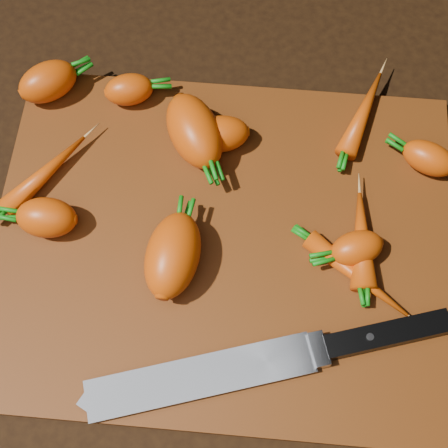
{
  "coord_description": "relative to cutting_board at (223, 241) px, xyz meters",
  "views": [
    {
      "loc": [
        0.02,
        -0.25,
        0.64
      ],
      "look_at": [
        0.0,
        0.01,
        0.03
      ],
      "focal_mm": 50.0,
      "sensor_mm": 36.0,
      "label": 1
    }
  ],
  "objects": [
    {
      "name": "carrot_1",
      "position": [
        -0.19,
        -0.0,
        0.03
      ],
      "size": [
        0.06,
        0.04,
        0.04
      ],
      "primitive_type": "ellipsoid",
      "rotation": [
        0.0,
        0.0,
        3.15
      ],
      "color": "#C54203",
      "rests_on": "cutting_board"
    },
    {
      "name": "carrot_0",
      "position": [
        -0.22,
        0.17,
        0.03
      ],
      "size": [
        0.08,
        0.08,
        0.04
      ],
      "primitive_type": "ellipsoid",
      "rotation": [
        0.0,
        0.0,
        0.63
      ],
      "color": "#C54203",
      "rests_on": "cutting_board"
    },
    {
      "name": "carrot_5",
      "position": [
        -0.13,
        0.17,
        0.02
      ],
      "size": [
        0.06,
        0.05,
        0.04
      ],
      "primitive_type": "ellipsoid",
      "rotation": [
        0.0,
        0.0,
        0.28
      ],
      "color": "#C54203",
      "rests_on": "cutting_board"
    },
    {
      "name": "carrot_3",
      "position": [
        -0.05,
        -0.03,
        0.03
      ],
      "size": [
        0.07,
        0.1,
        0.06
      ],
      "primitive_type": "ellipsoid",
      "rotation": [
        0.0,
        0.0,
        1.45
      ],
      "color": "#C54203",
      "rests_on": "cutting_board"
    },
    {
      "name": "carrot_11",
      "position": [
        0.14,
        -0.01,
        0.02
      ],
      "size": [
        0.07,
        0.06,
        0.04
      ],
      "primitive_type": "ellipsoid",
      "rotation": [
        0.0,
        0.0,
        3.52
      ],
      "color": "#C54203",
      "rests_on": "cutting_board"
    },
    {
      "name": "carrot_4",
      "position": [
        -0.01,
        0.12,
        0.03
      ],
      "size": [
        0.07,
        0.05,
        0.04
      ],
      "primitive_type": "ellipsoid",
      "rotation": [
        0.0,
        0.0,
        3.35
      ],
      "color": "#C54203",
      "rests_on": "cutting_board"
    },
    {
      "name": "carrot_9",
      "position": [
        0.15,
        0.01,
        0.02
      ],
      "size": [
        0.03,
        0.11,
        0.03
      ],
      "primitive_type": "ellipsoid",
      "rotation": [
        0.0,
        0.0,
        1.61
      ],
      "color": "#C54203",
      "rests_on": "cutting_board"
    },
    {
      "name": "carrot_6",
      "position": [
        0.22,
        0.11,
        0.02
      ],
      "size": [
        0.07,
        0.06,
        0.04
      ],
      "primitive_type": "ellipsoid",
      "rotation": [
        0.0,
        0.0,
        2.72
      ],
      "color": "#C54203",
      "rests_on": "cutting_board"
    },
    {
      "name": "knife",
      "position": [
        0.01,
        -0.14,
        0.02
      ],
      "size": [
        0.36,
        0.14,
        0.02
      ],
      "rotation": [
        0.0,
        0.0,
        0.3
      ],
      "color": "gray",
      "rests_on": "cutting_board"
    },
    {
      "name": "cutting_board",
      "position": [
        0.0,
        0.0,
        0.0
      ],
      "size": [
        0.5,
        0.4,
        0.01
      ],
      "primitive_type": "cube",
      "color": "#682F0C",
      "rests_on": "ground"
    },
    {
      "name": "carrot_10",
      "position": [
        -0.2,
        0.06,
        0.02
      ],
      "size": [
        0.09,
        0.11,
        0.03
      ],
      "primitive_type": "ellipsoid",
      "rotation": [
        0.0,
        0.0,
        0.95
      ],
      "color": "#C54203",
      "rests_on": "cutting_board"
    },
    {
      "name": "carrot_2",
      "position": [
        -0.04,
        0.12,
        0.03
      ],
      "size": [
        0.09,
        0.11,
        0.06
      ],
      "primitive_type": "ellipsoid",
      "rotation": [
        0.0,
        0.0,
        -1.09
      ],
      "color": "#C54203",
      "rests_on": "cutting_board"
    },
    {
      "name": "carrot_8",
      "position": [
        0.14,
        -0.03,
        0.02
      ],
      "size": [
        0.12,
        0.09,
        0.02
      ],
      "primitive_type": "ellipsoid",
      "rotation": [
        0.0,
        0.0,
        -0.63
      ],
      "color": "#C54203",
      "rests_on": "cutting_board"
    },
    {
      "name": "ground",
      "position": [
        0.0,
        0.0,
        -0.01
      ],
      "size": [
        2.0,
        2.0,
        0.01
      ],
      "primitive_type": "cube",
      "color": "black"
    },
    {
      "name": "carrot_7",
      "position": [
        0.15,
        0.17,
        0.02
      ],
      "size": [
        0.06,
        0.12,
        0.03
      ],
      "primitive_type": "ellipsoid",
      "rotation": [
        0.0,
        0.0,
        1.23
      ],
      "color": "#C54203",
      "rests_on": "cutting_board"
    }
  ]
}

